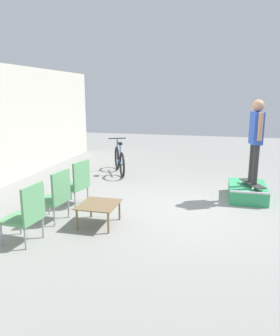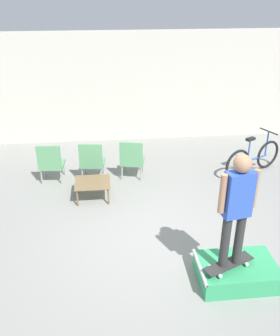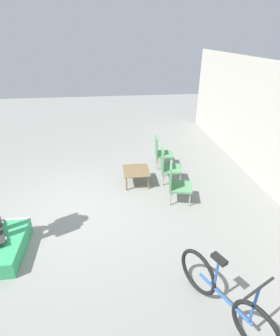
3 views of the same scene
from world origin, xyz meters
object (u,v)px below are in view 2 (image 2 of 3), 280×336
at_px(patio_chair_left, 51,162).
at_px(bicycle, 253,158).
at_px(skateboard_on_ramp, 229,264).
at_px(patio_chair_center, 92,160).
at_px(patio_chair_right, 132,159).
at_px(person_skater, 237,203).
at_px(skate_ramp_box, 236,272).
at_px(coffee_table, 93,184).

distance_m(patio_chair_left, bicycle, 4.70).
relative_size(skateboard_on_ramp, patio_chair_center, 0.88).
bearing_deg(skateboard_on_ramp, patio_chair_right, 84.12).
bearing_deg(person_skater, patio_chair_center, 109.21).
bearing_deg(patio_chair_right, skate_ramp_box, 123.09).
xyz_separation_m(patio_chair_center, bicycle, (3.78, -0.04, -0.11)).
relative_size(skate_ramp_box, patio_chair_center, 1.28).
height_order(patio_chair_right, bicycle, bicycle).
distance_m(coffee_table, patio_chair_right, 1.23).
distance_m(patio_chair_left, patio_chair_right, 1.82).
height_order(patio_chair_center, bicycle, bicycle).
relative_size(skate_ramp_box, skateboard_on_ramp, 1.45).
relative_size(person_skater, patio_chair_center, 1.87).
height_order(coffee_table, patio_chair_left, patio_chair_left).
xyz_separation_m(person_skater, coffee_table, (-2.03, 2.74, -1.10)).
distance_m(skate_ramp_box, patio_chair_left, 4.70).
xyz_separation_m(skateboard_on_ramp, patio_chair_left, (-2.95, 3.56, 0.10)).
distance_m(person_skater, coffee_table, 3.58).
xyz_separation_m(skate_ramp_box, patio_chair_left, (-3.12, 3.49, 0.34)).
distance_m(skateboard_on_ramp, bicycle, 3.93).
relative_size(coffee_table, patio_chair_center, 0.77).
bearing_deg(person_skater, coffee_table, 115.94).
xyz_separation_m(skate_ramp_box, patio_chair_right, (-1.30, 3.49, 0.34)).
height_order(skateboard_on_ramp, patio_chair_center, patio_chair_center).
relative_size(skateboard_on_ramp, person_skater, 0.47).
xyz_separation_m(skate_ramp_box, patio_chair_center, (-2.21, 3.49, 0.34)).
bearing_deg(skateboard_on_ramp, skate_ramp_box, -0.57).
height_order(skateboard_on_ramp, patio_chair_left, patio_chair_left).
bearing_deg(patio_chair_right, bicycle, -168.10).
xyz_separation_m(skate_ramp_box, bicycle, (1.57, 3.45, 0.22)).
relative_size(person_skater, patio_chair_left, 1.87).
relative_size(patio_chair_center, patio_chair_right, 1.00).
bearing_deg(person_skater, patio_chair_right, 97.01).
height_order(skate_ramp_box, patio_chair_right, patio_chair_right).
bearing_deg(person_skater, skateboard_on_ramp, -100.57).
distance_m(skate_ramp_box, patio_chair_center, 4.15).
xyz_separation_m(skateboard_on_ramp, coffee_table, (-2.03, 2.74, -0.05)).
bearing_deg(patio_chair_left, person_skater, 134.71).
bearing_deg(patio_chair_center, coffee_table, 98.54).
xyz_separation_m(person_skater, bicycle, (1.74, 3.53, -1.07)).
height_order(patio_chair_left, patio_chair_center, same).
xyz_separation_m(patio_chair_right, bicycle, (2.87, -0.04, -0.11)).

